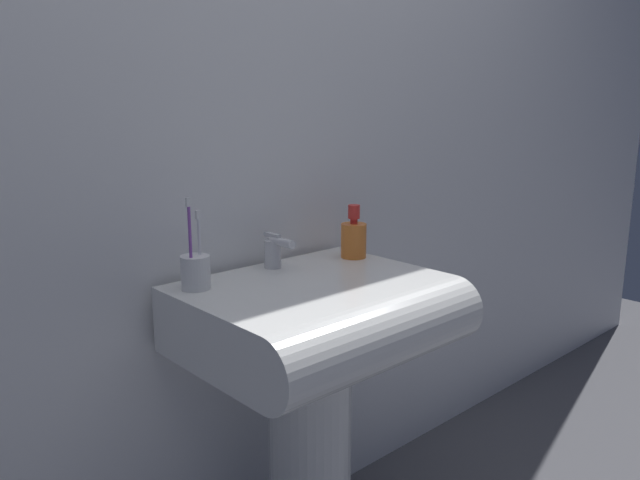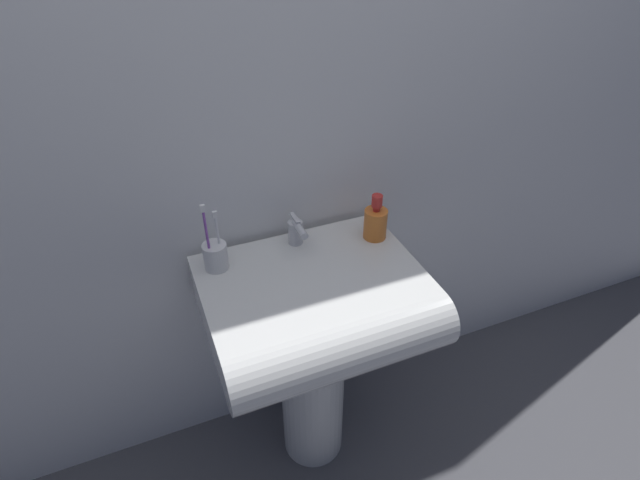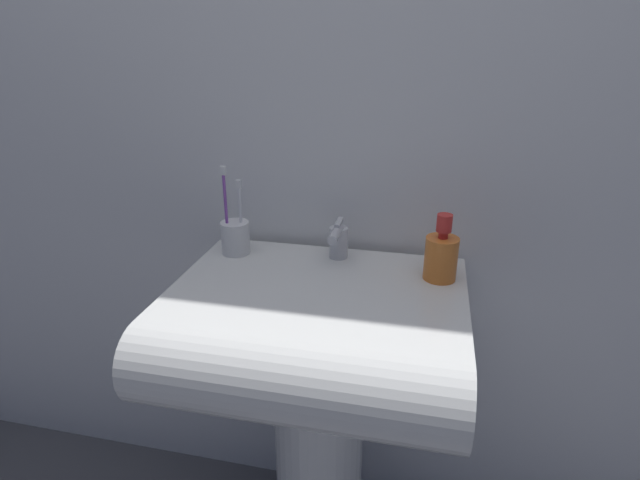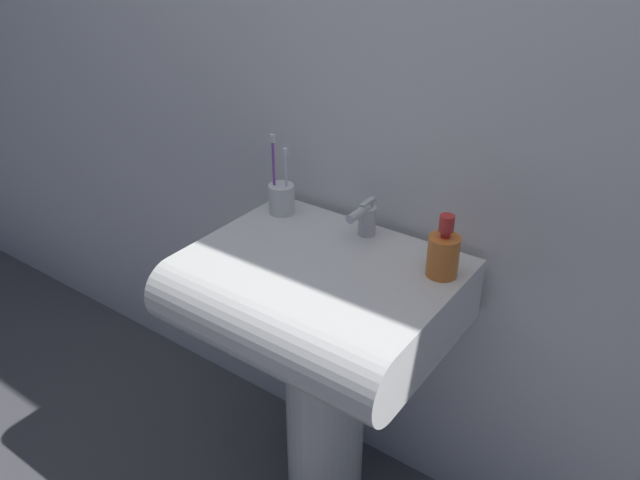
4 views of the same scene
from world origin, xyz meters
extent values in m
cube|color=white|center=(0.00, 0.25, 1.20)|extent=(5.00, 0.05, 2.40)
cylinder|color=white|center=(0.00, 0.00, 0.32)|extent=(0.21, 0.21, 0.64)
cube|color=white|center=(0.00, 0.00, 0.72)|extent=(0.60, 0.42, 0.16)
cylinder|color=white|center=(0.00, -0.21, 0.72)|extent=(0.60, 0.16, 0.16)
cylinder|color=silver|center=(0.01, 0.16, 0.83)|extent=(0.04, 0.04, 0.07)
cylinder|color=silver|center=(0.01, 0.12, 0.87)|extent=(0.02, 0.08, 0.02)
cube|color=silver|center=(0.01, 0.16, 0.88)|extent=(0.01, 0.06, 0.01)
cylinder|color=white|center=(-0.23, 0.13, 0.84)|extent=(0.07, 0.07, 0.08)
cylinder|color=purple|center=(-0.25, 0.12, 0.90)|extent=(0.01, 0.01, 0.18)
cube|color=white|center=(-0.25, 0.12, 1.00)|extent=(0.01, 0.01, 0.02)
cylinder|color=white|center=(-0.22, 0.13, 0.89)|extent=(0.01, 0.01, 0.15)
cube|color=white|center=(-0.22, 0.13, 0.97)|extent=(0.01, 0.01, 0.02)
cylinder|color=orange|center=(0.24, 0.09, 0.84)|extent=(0.07, 0.07, 0.09)
cylinder|color=red|center=(0.24, 0.09, 0.90)|extent=(0.02, 0.02, 0.01)
cylinder|color=red|center=(0.24, 0.09, 0.92)|extent=(0.03, 0.03, 0.04)
camera|label=1|loc=(-0.94, -1.07, 1.22)|focal=35.00mm
camera|label=2|loc=(-0.38, -0.99, 1.68)|focal=28.00mm
camera|label=3|loc=(0.20, -0.90, 1.28)|focal=28.00mm
camera|label=4|loc=(0.70, -1.01, 1.53)|focal=35.00mm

